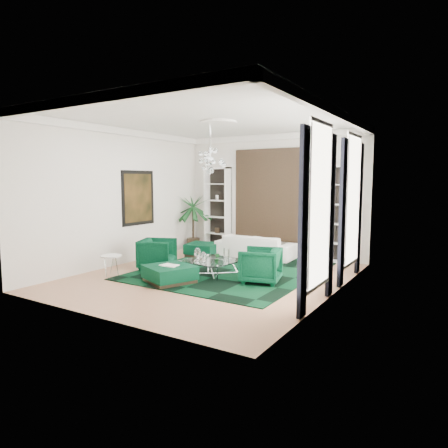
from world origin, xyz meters
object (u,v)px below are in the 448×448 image
Objects in this scene: palm at (193,215)px; side_table at (111,266)px; ottoman_side at (202,250)px; ottoman_front at (170,274)px; armchair_right at (261,265)px; coffee_table at (212,268)px; sofa at (255,246)px; armchair_left at (157,254)px.

side_table is at bearing -83.56° from palm.
side_table is (-0.46, -3.32, 0.05)m from ottoman_side.
ottoman_front is 1.92× the size of side_table.
armchair_right is 1.30m from coffee_table.
armchair_right is 4.87m from palm.
armchair_left is at bearing 59.17° from sofa.
coffee_table is at bearing -100.21° from armchair_right.
ottoman_front is at bearing -72.54° from armchair_right.
armchair_left reaches higher than sofa.
palm reaches higher than coffee_table.
armchair_right is at bearing 117.47° from sofa.
side_table is 0.22× the size of palm.
coffee_table is (-1.28, -0.08, -0.20)m from armchair_right.
sofa reaches higher than ottoman_front.
armchair_right is at bearing 31.41° from ottoman_front.
ottoman_front is at bearing 7.99° from side_table.
armchair_right is at bearing -35.12° from palm.
coffee_table is 1.33× the size of ottoman_side.
ottoman_side is 1.73× the size of side_table.
coffee_table is 1.20× the size of ottoman_front.
armchair_left is 1.29m from side_table.
palm is at bearing -5.30° from sofa.
sofa is 3.74m from ottoman_front.
coffee_table is at bearing -50.09° from ottoman_side.
palm is (-0.46, 4.10, 0.95)m from side_table.
ottoman_side is (-3.01, 1.98, -0.21)m from armchair_right.
ottoman_side is 0.90× the size of ottoman_front.
ottoman_side is at bearing -137.35° from armchair_right.
coffee_table is 2.31× the size of side_table.
armchair_left reaches higher than side_table.
palm reaches higher than ottoman_front.
ottoman_front is 1.69m from side_table.
sofa is 2.68× the size of armchair_right.
coffee_table is 0.50× the size of palm.
coffee_table is (1.72, 0.06, -0.20)m from armchair_left.
side_table is at bearing -150.29° from coffee_table.
side_table is (-1.67, -0.23, 0.05)m from ottoman_front.
armchair_right is (3.00, 0.14, 0.00)m from armchair_left.
sofa is 1.67m from ottoman_side.
sofa is at bearing -164.52° from armchair_right.
armchair_left is (-1.52, -2.76, 0.06)m from sofa.
ottoman_side is at bearing 129.91° from coffee_table.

